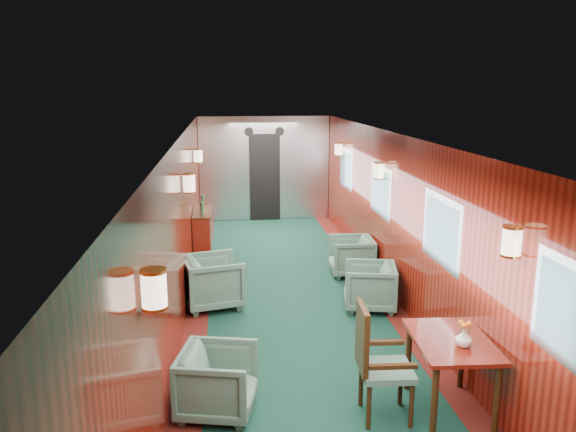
% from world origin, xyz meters
% --- Properties ---
extents(room, '(12.00, 12.10, 2.40)m').
position_xyz_m(room, '(0.00, 0.00, 1.63)').
color(room, '#0E3326').
rests_on(room, ground).
extents(bulkhead, '(2.98, 0.17, 2.39)m').
position_xyz_m(bulkhead, '(0.00, 5.91, 1.18)').
color(bulkhead, silver).
rests_on(bulkhead, ground).
extents(windows_right, '(0.02, 8.60, 0.80)m').
position_xyz_m(windows_right, '(1.49, 0.25, 1.45)').
color(windows_right, silver).
rests_on(windows_right, ground).
extents(wall_sconces, '(2.97, 7.97, 0.25)m').
position_xyz_m(wall_sconces, '(0.00, 0.57, 1.79)').
color(wall_sconces, beige).
rests_on(wall_sconces, ground).
extents(dining_table, '(0.75, 1.03, 0.75)m').
position_xyz_m(dining_table, '(1.13, -2.29, 0.63)').
color(dining_table, maroon).
rests_on(dining_table, ground).
extents(side_chair, '(0.52, 0.55, 1.11)m').
position_xyz_m(side_chair, '(0.41, -2.29, 0.60)').
color(side_chair, '#1C4339').
rests_on(side_chair, ground).
extents(credenza, '(0.32, 1.01, 1.18)m').
position_xyz_m(credenza, '(-1.34, 2.82, 0.46)').
color(credenza, maroon).
rests_on(credenza, ground).
extents(flower_vase, '(0.16, 0.16, 0.16)m').
position_xyz_m(flower_vase, '(1.17, -2.44, 0.83)').
color(flower_vase, silver).
rests_on(flower_vase, dining_table).
extents(armchair_left_near, '(0.84, 0.82, 0.64)m').
position_xyz_m(armchair_left_near, '(-1.05, -2.05, 0.32)').
color(armchair_left_near, '#1C4339').
rests_on(armchair_left_near, ground).
extents(armchair_left_far, '(0.96, 0.94, 0.73)m').
position_xyz_m(armchair_left_far, '(-1.13, 0.65, 0.36)').
color(armchair_left_far, '#1C4339').
rests_on(armchair_left_far, ground).
extents(armchair_right_near, '(0.84, 0.82, 0.64)m').
position_xyz_m(armchair_right_near, '(1.04, 0.31, 0.32)').
color(armchair_right_near, '#1C4339').
rests_on(armchair_right_near, ground).
extents(armchair_right_far, '(0.74, 0.72, 0.64)m').
position_xyz_m(armchair_right_far, '(1.11, 1.76, 0.32)').
color(armchair_right_far, '#1C4339').
rests_on(armchair_right_far, ground).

